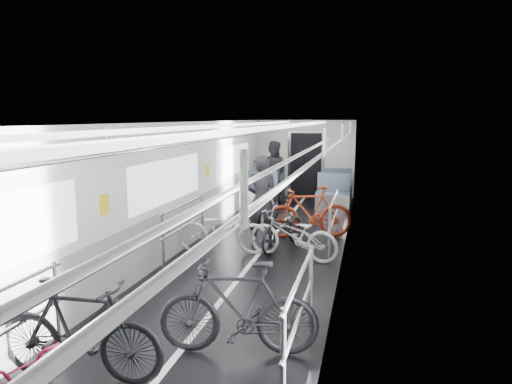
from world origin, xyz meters
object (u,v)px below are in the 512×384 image
bike_left_far (223,229)px  bike_aisle (283,227)px  bike_right_far (309,212)px  bike_right_near (238,308)px  person_seated (273,171)px  person_standing (262,201)px  bike_right_mid (292,235)px  bike_left_mid (79,331)px

bike_left_far → bike_aisle: bike_left_far is taller
bike_aisle → bike_right_far: bearing=83.8°
bike_right_near → person_seated: 8.97m
bike_aisle → person_seated: size_ratio=0.90×
bike_right_far → person_standing: size_ratio=1.02×
person_standing → person_seated: size_ratio=0.99×
bike_right_near → bike_right_far: bike_right_far is taller
bike_right_mid → bike_right_near: bearing=14.2°
person_standing → person_seated: (-0.76, 4.76, 0.01)m
bike_left_mid → bike_aisle: 4.94m
bike_aisle → person_seated: (-1.21, 4.86, 0.48)m
bike_right_mid → person_seated: (-1.48, 5.45, 0.46)m
bike_left_far → person_standing: person_standing is taller
bike_left_mid → bike_left_far: size_ratio=0.99×
person_standing → bike_right_far: bearing=-142.5°
bike_left_far → person_seated: (-0.18, 5.40, 0.45)m
bike_right_near → bike_aisle: 3.98m
bike_left_far → bike_right_far: 2.02m
bike_left_far → bike_right_far: bearing=-50.9°
bike_right_near → person_standing: bearing=-179.9°
bike_right_far → bike_aisle: (-0.37, -0.91, -0.12)m
bike_left_far → bike_right_far: size_ratio=0.94×
bike_right_far → bike_left_mid: bearing=-31.7°
bike_left_mid → bike_left_far: bearing=-3.9°
person_seated → bike_right_near: bearing=108.6°
bike_aisle → bike_left_far: bearing=-136.2°
bike_left_mid → bike_right_far: bike_right_far is taller
bike_left_far → person_standing: 0.97m
bike_aisle → bike_right_mid: bearing=-49.2°
person_standing → bike_right_near: bearing=92.6°
person_standing → bike_aisle: bearing=160.3°
bike_left_far → bike_right_near: 3.67m
bike_right_near → bike_right_far: 4.89m
bike_left_mid → person_standing: person_standing is taller
bike_left_mid → bike_right_mid: (1.34, 4.23, -0.06)m
bike_right_mid → bike_aisle: (-0.27, 0.59, -0.02)m
bike_left_far → bike_right_near: (1.28, -3.44, 0.06)m
bike_right_near → bike_left_far: bearing=-169.2°
bike_right_mid → person_seated: size_ratio=0.94×
bike_right_mid → person_seated: 5.67m
bike_left_mid → person_seated: bearing=-2.6°
bike_right_far → person_seated: (-1.58, 3.95, 0.36)m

